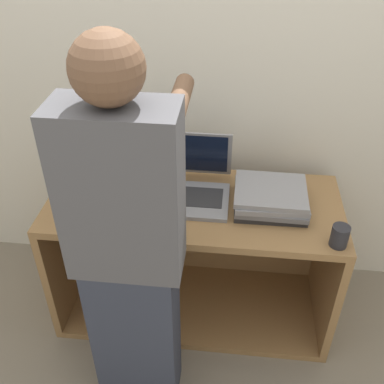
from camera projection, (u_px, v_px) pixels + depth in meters
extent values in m
plane|color=#756B5B|center=(188.00, 350.00, 2.27)|extent=(12.00, 12.00, 0.00)
cube|color=beige|center=(203.00, 71.00, 2.13)|extent=(8.00, 0.05, 2.40)
cube|color=olive|center=(194.00, 205.00, 2.10)|extent=(1.37, 0.59, 0.04)
cube|color=olive|center=(194.00, 302.00, 2.50)|extent=(1.37, 0.59, 0.04)
cube|color=olive|center=(68.00, 248.00, 2.36)|extent=(0.04, 0.59, 0.65)
cube|color=olive|center=(327.00, 268.00, 2.24)|extent=(0.04, 0.59, 0.65)
cube|color=olive|center=(199.00, 223.00, 2.52)|extent=(1.30, 0.04, 0.65)
cube|color=gray|center=(194.00, 200.00, 2.08)|extent=(0.32, 0.28, 0.02)
cube|color=#28282B|center=(194.00, 197.00, 2.09)|extent=(0.26, 0.15, 0.00)
cube|color=gray|center=(198.00, 154.00, 2.15)|extent=(0.32, 0.09, 0.27)
cube|color=black|center=(198.00, 154.00, 2.14)|extent=(0.28, 0.08, 0.23)
cube|color=#B7B7BC|center=(120.00, 194.00, 2.12)|extent=(0.33, 0.29, 0.02)
cube|color=gray|center=(121.00, 190.00, 2.10)|extent=(0.33, 0.29, 0.02)
cube|color=#B7B7BC|center=(119.00, 187.00, 2.08)|extent=(0.33, 0.29, 0.02)
cube|color=gray|center=(118.00, 181.00, 2.08)|extent=(0.33, 0.29, 0.02)
cube|color=gray|center=(120.00, 177.00, 2.06)|extent=(0.32, 0.28, 0.02)
cube|color=#B7B7BC|center=(117.00, 174.00, 2.04)|extent=(0.33, 0.29, 0.02)
cube|color=#232326|center=(115.00, 169.00, 2.02)|extent=(0.33, 0.29, 0.02)
cube|color=#232326|center=(269.00, 204.00, 2.06)|extent=(0.32, 0.28, 0.02)
cube|color=slate|center=(271.00, 201.00, 2.04)|extent=(0.33, 0.28, 0.02)
cube|color=gray|center=(271.00, 196.00, 2.02)|extent=(0.33, 0.29, 0.02)
cube|color=gray|center=(271.00, 191.00, 2.01)|extent=(0.32, 0.28, 0.02)
cube|color=#2D3342|center=(137.00, 331.00, 1.89)|extent=(0.34, 0.20, 0.80)
cube|color=#4C4C51|center=(121.00, 194.00, 1.47)|extent=(0.40, 0.20, 0.63)
sphere|color=brown|center=(107.00, 68.00, 1.22)|extent=(0.22, 0.22, 0.22)
cylinder|color=brown|center=(88.00, 96.00, 1.56)|extent=(0.07, 0.32, 0.07)
cylinder|color=brown|center=(179.00, 100.00, 1.53)|extent=(0.07, 0.32, 0.07)
cylinder|color=#232328|center=(340.00, 236.00, 1.82)|extent=(0.07, 0.07, 0.10)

